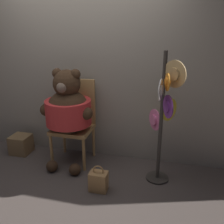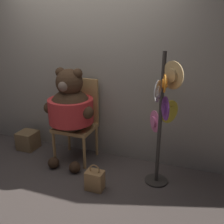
% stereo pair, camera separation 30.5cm
% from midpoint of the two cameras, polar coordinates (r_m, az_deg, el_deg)
% --- Properties ---
extents(ground_plane, '(14.00, 14.00, 0.00)m').
position_cam_midpoint_polar(ground_plane, '(3.49, -5.94, -12.46)').
color(ground_plane, '#4C423D').
extents(wall_back, '(8.00, 0.10, 2.74)m').
position_cam_midpoint_polar(wall_back, '(3.51, -2.64, 11.69)').
color(wall_back, gray).
rests_on(wall_back, ground_plane).
extents(chair, '(0.52, 0.47, 1.14)m').
position_cam_midpoint_polar(chair, '(3.52, -5.34, -1.22)').
color(chair, '#B2844C').
rests_on(chair, ground_plane).
extents(teddy_bear, '(0.72, 0.64, 1.32)m').
position_cam_midpoint_polar(teddy_bear, '(3.31, -6.88, 0.90)').
color(teddy_bear, '#3D2819').
rests_on(teddy_bear, ground_plane).
extents(hat_display_rack, '(0.39, 0.52, 1.58)m').
position_cam_midpoint_polar(hat_display_rack, '(2.86, 14.53, -0.69)').
color(hat_display_rack, '#332D28').
rests_on(hat_display_rack, ground_plane).
extents(handbag_on_ground, '(0.21, 0.15, 0.33)m').
position_cam_midpoint_polar(handbag_on_ground, '(3.01, -0.95, -15.37)').
color(handbag_on_ground, '#A87A47').
rests_on(handbag_on_ground, ground_plane).
extents(wooden_crate, '(0.27, 0.27, 0.27)m').
position_cam_midpoint_polar(wooden_crate, '(4.07, -16.63, -6.23)').
color(wooden_crate, brown).
rests_on(wooden_crate, ground_plane).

